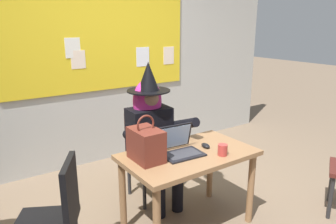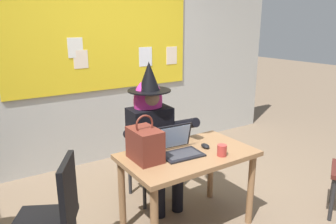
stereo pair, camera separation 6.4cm
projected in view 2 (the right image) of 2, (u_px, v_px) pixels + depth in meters
wall_back_bulletin at (102, 54)px, 4.00m from camera, size 5.62×2.01×2.75m
desk_main at (188, 164)px, 2.74m from camera, size 1.13×0.67×0.71m
chair_at_desk at (148, 150)px, 3.32m from camera, size 0.43×0.43×0.90m
person_costumed at (153, 127)px, 3.15m from camera, size 0.61×0.69×1.42m
laptop at (179, 147)px, 2.69m from camera, size 0.36×0.31×0.24m
computer_mouse at (205, 146)px, 2.82m from camera, size 0.08×0.11×0.03m
handbag at (145, 144)px, 2.54m from camera, size 0.20×0.30×0.38m
coffee_mug at (222, 150)px, 2.64m from camera, size 0.08×0.08×0.09m
chair_spare_by_window at (54, 213)px, 2.23m from camera, size 0.57×0.57×0.89m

